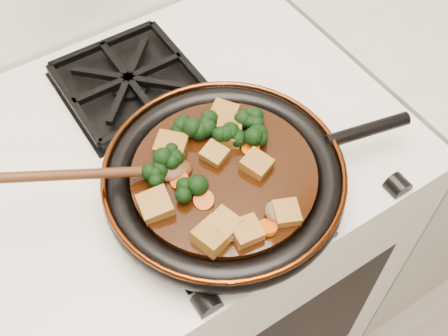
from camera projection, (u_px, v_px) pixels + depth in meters
stove at (184, 260)px, 1.30m from camera, size 0.76×0.60×0.90m
burner_grate_front at (214, 193)px, 0.86m from camera, size 0.23×0.23×0.03m
burner_grate_back at (129, 82)px, 0.99m from camera, size 0.23×0.23×0.03m
skillet at (225, 178)px, 0.84m from camera, size 0.48×0.36×0.05m
braising_sauce at (224, 176)px, 0.83m from camera, size 0.28×0.28×0.02m
tofu_cube_0 at (212, 236)px, 0.75m from camera, size 0.05×0.05×0.03m
tofu_cube_1 at (286, 213)px, 0.77m from camera, size 0.05×0.05×0.02m
tofu_cube_2 at (224, 114)px, 0.88m from camera, size 0.05×0.05×0.03m
tofu_cube_3 at (156, 205)px, 0.78m from camera, size 0.05×0.05×0.03m
tofu_cube_4 at (171, 147)px, 0.84m from camera, size 0.06×0.06×0.03m
tofu_cube_5 at (246, 232)px, 0.76m from camera, size 0.04×0.04×0.03m
tofu_cube_6 at (222, 226)px, 0.76m from camera, size 0.05×0.05×0.02m
tofu_cube_7 at (256, 165)px, 0.82m from camera, size 0.05×0.05×0.03m
tofu_cube_8 at (228, 135)px, 0.85m from camera, size 0.06×0.06×0.03m
tofu_cube_9 at (215, 155)px, 0.83m from camera, size 0.04×0.05×0.02m
broccoli_floret_0 at (166, 158)px, 0.82m from camera, size 0.09×0.09×0.08m
broccoli_floret_1 at (188, 188)px, 0.79m from camera, size 0.08×0.09×0.08m
broccoli_floret_2 at (225, 137)px, 0.85m from camera, size 0.08×0.08×0.06m
broccoli_floret_3 at (261, 140)px, 0.84m from camera, size 0.08×0.07×0.07m
broccoli_floret_4 at (188, 129)px, 0.86m from camera, size 0.09×0.08×0.07m
broccoli_floret_5 at (252, 123)px, 0.86m from camera, size 0.09×0.08×0.06m
broccoli_floret_6 at (206, 127)px, 0.86m from camera, size 0.09×0.09×0.06m
broccoli_floret_7 at (156, 177)px, 0.81m from camera, size 0.08×0.08×0.06m
carrot_coin_0 at (180, 181)px, 0.81m from camera, size 0.03×0.03×0.01m
carrot_coin_1 at (223, 128)px, 0.87m from camera, size 0.03×0.03×0.01m
carrot_coin_2 at (267, 228)px, 0.76m from camera, size 0.03×0.03×0.02m
carrot_coin_3 at (204, 200)px, 0.79m from camera, size 0.03×0.03×0.02m
carrot_coin_4 at (251, 148)px, 0.84m from camera, size 0.03×0.03×0.01m
mushroom_slice_0 at (276, 212)px, 0.78m from camera, size 0.04×0.04×0.03m
mushroom_slice_1 at (215, 117)px, 0.88m from camera, size 0.04×0.04×0.02m
mushroom_slice_2 at (225, 231)px, 0.76m from camera, size 0.04×0.04×0.03m
wooden_spoon at (120, 173)px, 0.79m from camera, size 0.16×0.08×0.26m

